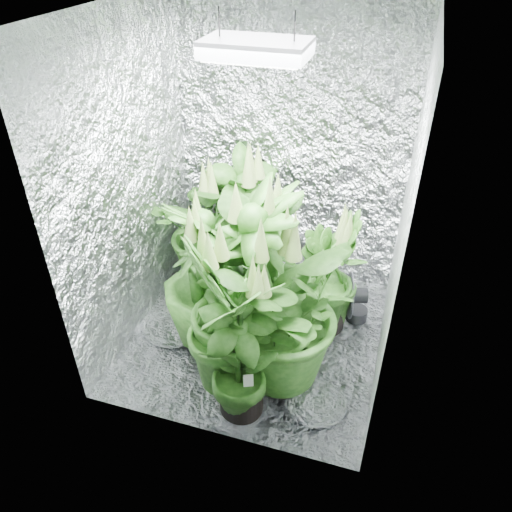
{
  "coord_description": "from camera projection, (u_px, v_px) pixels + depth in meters",
  "views": [
    {
      "loc": [
        0.73,
        -2.35,
        2.36
      ],
      "look_at": [
        -0.0,
        0.0,
        0.65
      ],
      "focal_mm": 35.0,
      "sensor_mm": 36.0,
      "label": 1
    }
  ],
  "objects": [
    {
      "name": "circulation_fan",
      "position": [
        354.0,
        301.0,
        3.41
      ],
      "size": [
        0.18,
        0.32,
        0.37
      ],
      "rotation": [
        0.0,
        0.0,
        0.23
      ],
      "color": "black",
      "rests_on": "ground"
    },
    {
      "name": "plant_a",
      "position": [
        213.0,
        229.0,
        3.59
      ],
      "size": [
        0.98,
        0.98,
        0.99
      ],
      "rotation": [
        0.0,
        0.0,
        0.24
      ],
      "color": "black",
      "rests_on": "ground"
    },
    {
      "name": "plant_f",
      "position": [
        240.0,
        352.0,
        2.58
      ],
      "size": [
        0.69,
        0.69,
        1.03
      ],
      "rotation": [
        0.0,
        0.0,
        4.12
      ],
      "color": "black",
      "rests_on": "ground"
    },
    {
      "name": "plant_e",
      "position": [
        274.0,
        310.0,
        2.75
      ],
      "size": [
        1.02,
        1.02,
        1.14
      ],
      "rotation": [
        0.0,
        0.0,
        3.24
      ],
      "color": "black",
      "rests_on": "ground"
    },
    {
      "name": "plant_g",
      "position": [
        228.0,
        315.0,
        2.74
      ],
      "size": [
        0.67,
        0.67,
        1.14
      ],
      "rotation": [
        0.0,
        0.0,
        4.9
      ],
      "color": "black",
      "rests_on": "ground"
    },
    {
      "name": "plant_d",
      "position": [
        206.0,
        278.0,
        3.06
      ],
      "size": [
        0.76,
        0.76,
        1.08
      ],
      "rotation": [
        0.0,
        0.0,
        2.58
      ],
      "color": "black",
      "rests_on": "ground"
    },
    {
      "name": "plant_c",
      "position": [
        328.0,
        276.0,
        3.21
      ],
      "size": [
        0.58,
        0.58,
        0.93
      ],
      "rotation": [
        0.0,
        0.0,
        1.25
      ],
      "color": "black",
      "rests_on": "ground"
    },
    {
      "name": "ground",
      "position": [
        256.0,
        335.0,
        3.37
      ],
      "size": [
        1.6,
        1.6,
        0.0
      ],
      "primitive_type": "plane",
      "color": "silver",
      "rests_on": "ground"
    },
    {
      "name": "plant_b",
      "position": [
        244.0,
        219.0,
        3.66
      ],
      "size": [
        0.72,
        0.72,
        1.1
      ],
      "rotation": [
        0.0,
        0.0,
        0.55
      ],
      "color": "black",
      "rests_on": "ground"
    },
    {
      "name": "plant_h",
      "position": [
        257.0,
        277.0,
        2.94
      ],
      "size": [
        0.89,
        0.89,
        1.25
      ],
      "rotation": [
        0.0,
        0.0,
        5.34
      ],
      "color": "black",
      "rests_on": "ground"
    },
    {
      "name": "grow_lamp",
      "position": [
        256.0,
        49.0,
        2.32
      ],
      "size": [
        0.5,
        0.3,
        0.22
      ],
      "color": "gray",
      "rests_on": "ceiling"
    },
    {
      "name": "plant_label",
      "position": [
        248.0,
        381.0,
        2.65
      ],
      "size": [
        0.06,
        0.04,
        0.09
      ],
      "primitive_type": "cube",
      "rotation": [
        -0.21,
        0.0,
        0.41
      ],
      "color": "white",
      "rests_on": "plant_f"
    },
    {
      "name": "walls",
      "position": [
        256.0,
        205.0,
        2.8
      ],
      "size": [
        1.62,
        1.62,
        2.0
      ],
      "color": "silver",
      "rests_on": "ground"
    },
    {
      "name": "ceiling",
      "position": [
        256.0,
        8.0,
        2.22
      ],
      "size": [
        1.6,
        1.6,
        0.01
      ],
      "primitive_type": "cube",
      "color": "silver",
      "rests_on": "walls"
    }
  ]
}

